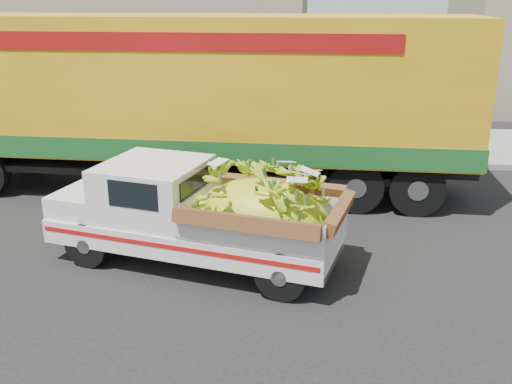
# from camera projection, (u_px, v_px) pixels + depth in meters

# --- Properties ---
(ground) EXTENTS (100.00, 100.00, 0.00)m
(ground) POSITION_uv_depth(u_px,v_px,m) (215.00, 252.00, 9.80)
(ground) COLOR black
(ground) RESTS_ON ground
(curb) EXTENTS (60.00, 0.25, 0.15)m
(curb) POSITION_uv_depth(u_px,v_px,m) (254.00, 159.00, 15.15)
(curb) COLOR gray
(curb) RESTS_ON ground
(sidewalk) EXTENTS (60.00, 4.00, 0.14)m
(sidewalk) POSITION_uv_depth(u_px,v_px,m) (262.00, 140.00, 17.13)
(sidewalk) COLOR gray
(sidewalk) RESTS_ON ground
(building_left) EXTENTS (18.00, 6.00, 5.00)m
(building_left) POSITION_uv_depth(u_px,v_px,m) (78.00, 40.00, 22.73)
(building_left) COLOR gray
(building_left) RESTS_ON ground
(pickup_truck) EXTENTS (4.92, 2.69, 1.63)m
(pickup_truck) POSITION_uv_depth(u_px,v_px,m) (216.00, 215.00, 9.06)
(pickup_truck) COLOR black
(pickup_truck) RESTS_ON ground
(semi_trailer) EXTENTS (12.01, 2.66, 3.80)m
(semi_trailer) POSITION_uv_depth(u_px,v_px,m) (195.00, 96.00, 12.29)
(semi_trailer) COLOR black
(semi_trailer) RESTS_ON ground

